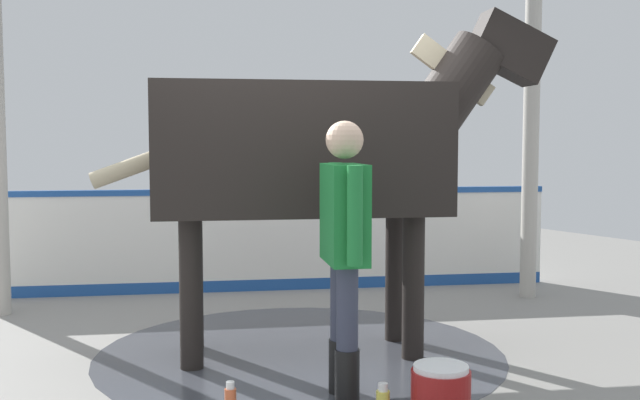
% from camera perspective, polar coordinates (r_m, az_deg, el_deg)
% --- Properties ---
extents(ground_plane, '(16.00, 16.00, 0.02)m').
position_cam_1_polar(ground_plane, '(5.47, -4.22, -12.26)').
color(ground_plane, gray).
extents(wet_patch, '(3.02, 3.02, 0.00)m').
position_cam_1_polar(wet_patch, '(5.62, -1.53, -11.68)').
color(wet_patch, '#42444C').
rests_on(wet_patch, ground).
extents(barrier_wall, '(5.57, 2.36, 1.08)m').
position_cam_1_polar(barrier_wall, '(7.84, -3.71, -3.36)').
color(barrier_wall, white).
rests_on(barrier_wall, ground).
extents(roof_post_near, '(0.16, 0.16, 3.18)m').
position_cam_1_polar(roof_post_near, '(7.71, 15.93, 4.48)').
color(roof_post_near, '#B7B2A8').
rests_on(roof_post_near, ground).
extents(horse, '(3.22, 1.68, 2.55)m').
position_cam_1_polar(horse, '(5.41, -0.38, 3.91)').
color(horse, black).
rests_on(horse, ground).
extents(handler, '(0.38, 0.64, 1.69)m').
position_cam_1_polar(handler, '(4.46, 1.89, -3.07)').
color(handler, black).
rests_on(handler, ground).
extents(wash_bucket, '(0.33, 0.33, 0.35)m').
position_cam_1_polar(wash_bucket, '(4.23, 9.28, -14.77)').
color(wash_bucket, maroon).
rests_on(wash_bucket, ground).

